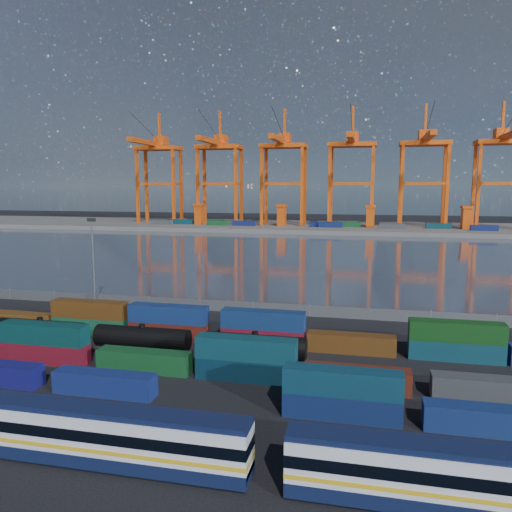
# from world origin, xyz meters

# --- Properties ---
(ground) EXTENTS (700.00, 700.00, 0.00)m
(ground) POSITION_xyz_m (0.00, 0.00, 0.00)
(ground) COLOR black
(ground) RESTS_ON ground
(harbor_water) EXTENTS (700.00, 700.00, 0.00)m
(harbor_water) POSITION_xyz_m (0.00, 105.00, 0.01)
(harbor_water) COLOR #333B4A
(harbor_water) RESTS_ON ground
(far_quay) EXTENTS (700.00, 70.00, 2.00)m
(far_quay) POSITION_xyz_m (0.00, 210.00, 1.00)
(far_quay) COLOR #514F4C
(far_quay) RESTS_ON ground
(distant_mountains) EXTENTS (2470.00, 1100.00, 520.00)m
(distant_mountains) POSITION_xyz_m (63.02, 1600.00, 220.29)
(distant_mountains) COLOR #1E2630
(distant_mountains) RESTS_ON ground
(passenger_train) EXTENTS (75.28, 2.87, 4.93)m
(passenger_train) POSITION_xyz_m (-0.15, -22.21, 2.48)
(passenger_train) COLOR silver
(passenger_train) RESTS_ON ground
(container_row_south) EXTENTS (140.32, 2.32, 4.94)m
(container_row_south) POSITION_xyz_m (-15.65, -9.56, 1.81)
(container_row_south) COLOR #373A3B
(container_row_south) RESTS_ON ground
(container_row_mid) EXTENTS (141.10, 2.39, 5.09)m
(container_row_mid) POSITION_xyz_m (-9.20, -2.19, 1.91)
(container_row_mid) COLOR #484A4D
(container_row_mid) RESTS_ON ground
(container_row_north) EXTENTS (140.66, 2.40, 5.12)m
(container_row_north) POSITION_xyz_m (6.26, 10.38, 2.24)
(container_row_north) COLOR navy
(container_row_north) RESTS_ON ground
(waterfront_fence) EXTENTS (160.12, 0.12, 2.20)m
(waterfront_fence) POSITION_xyz_m (-0.00, 28.00, 1.00)
(waterfront_fence) COLOR #595B5E
(waterfront_fence) RESTS_ON ground
(yard_light_mast) EXTENTS (1.60, 0.40, 16.60)m
(yard_light_mast) POSITION_xyz_m (-30.00, 26.00, 9.30)
(yard_light_mast) COLOR slate
(yard_light_mast) RESTS_ON ground
(gantry_cranes) EXTENTS (198.96, 46.00, 62.30)m
(gantry_cranes) POSITION_xyz_m (-7.50, 203.35, 38.19)
(gantry_cranes) COLOR #EC5210
(gantry_cranes) RESTS_ON ground
(quay_containers) EXTENTS (172.58, 10.99, 2.60)m
(quay_containers) POSITION_xyz_m (-11.00, 195.46, 3.30)
(quay_containers) COLOR navy
(quay_containers) RESTS_ON far_quay
(straddle_carriers) EXTENTS (140.00, 7.00, 11.10)m
(straddle_carriers) POSITION_xyz_m (-2.50, 200.00, 7.82)
(straddle_carriers) COLOR #EC5210
(straddle_carriers) RESTS_ON far_quay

